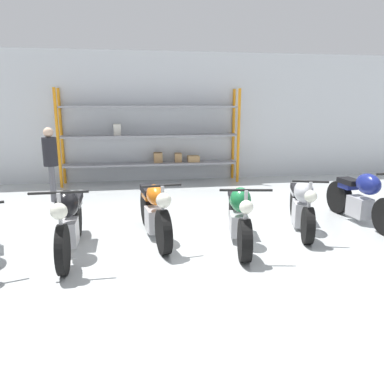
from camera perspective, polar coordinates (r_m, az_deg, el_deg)
name	(u,v)px	position (r m, az deg, el deg)	size (l,w,h in m)	color
ground_plane	(196,238)	(6.32, 0.58, -7.02)	(30.00, 30.00, 0.00)	#B2B7B7
back_wall	(167,118)	(10.91, -3.91, 11.24)	(30.00, 0.08, 3.60)	silver
shelving_rack	(153,138)	(10.55, -6.00, 8.19)	(4.94, 0.63, 2.59)	orange
motorcycle_black	(69,219)	(5.84, -18.20, -3.93)	(0.74, 2.16, 1.11)	black
motorcycle_orange	(154,211)	(6.21, -5.77, -2.88)	(0.59, 2.08, 1.05)	black
motorcycle_green	(239,215)	(6.07, 7.19, -3.47)	(0.75, 2.16, 1.05)	black
motorcycle_silver	(302,204)	(6.94, 16.35, -1.82)	(0.84, 2.05, 1.02)	black
motorcycle_blue	(363,198)	(7.63, 24.64, -0.89)	(0.57, 2.07, 1.08)	black
person_browsing	(50,158)	(9.07, -20.76, 4.83)	(0.37, 0.37, 1.68)	#595960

